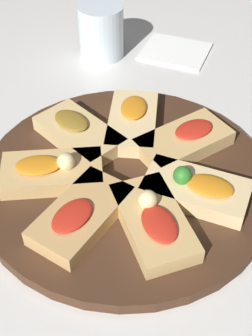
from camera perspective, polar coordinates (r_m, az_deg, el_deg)
The scene contains 11 objects.
ground_plane at distance 0.61m, azimuth -0.00°, elevation -1.85°, with size 3.00×3.00×0.00m, color silver.
serving_board at distance 0.60m, azimuth -0.00°, elevation -1.30°, with size 0.37×0.37×0.02m, color #422819.
focaccia_slice_0 at distance 0.53m, azimuth -5.53°, elevation -5.73°, with size 0.08×0.13×0.03m.
focaccia_slice_1 at distance 0.53m, azimuth 3.36°, elevation -6.42°, with size 0.13×0.13×0.04m.
focaccia_slice_2 at distance 0.57m, azimuth 8.68°, elevation -2.28°, with size 0.13×0.07×0.04m.
focaccia_slice_3 at distance 0.63m, azimuth 7.14°, elevation 3.34°, with size 0.12×0.14×0.03m.
focaccia_slice_4 at distance 0.66m, azimuth 0.81°, elevation 5.72°, with size 0.10×0.14×0.03m.
focaccia_slice_5 at distance 0.64m, azimuth -5.79°, elevation 4.29°, with size 0.14×0.11×0.03m.
focaccia_slice_6 at distance 0.59m, azimuth -9.02°, elevation -0.41°, with size 0.14×0.12×0.04m.
water_glass at distance 0.84m, azimuth -3.03°, elevation 16.31°, with size 0.08×0.08×0.09m, color silver.
napkin_stack at distance 0.87m, azimuth 6.04°, elevation 14.10°, with size 0.11×0.10×0.01m, color white.
Camera 1 is at (-0.18, 0.38, 0.43)m, focal length 50.00 mm.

